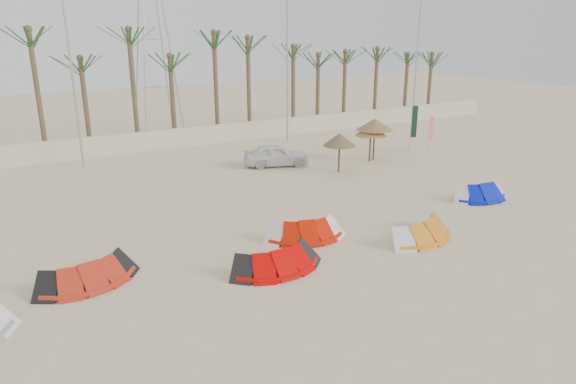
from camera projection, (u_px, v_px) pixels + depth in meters
ground at (379, 278)px, 16.87m from camera, size 120.00×120.00×0.00m
boundary_wall at (171, 139)px, 34.83m from camera, size 60.00×0.30×1.30m
palm_line at (167, 49)px, 34.61m from camera, size 52.00×4.00×7.70m
lamp_b at (72, 66)px, 28.78m from camera, size 1.25×0.14×11.00m
lamp_c at (288, 59)px, 35.43m from camera, size 1.25×0.14×11.00m
lamp_d at (417, 55)px, 41.12m from camera, size 1.25×0.14×11.00m
pylon at (160, 132)px, 40.45m from camera, size 3.00×3.00×14.00m
kite_red_left at (86, 269)px, 16.53m from camera, size 3.48×2.12×0.90m
kite_red_mid at (273, 256)px, 17.49m from camera, size 3.32×1.59×0.90m
kite_red_right at (301, 227)px, 20.03m from camera, size 3.37×2.14×0.90m
kite_orange at (416, 225)px, 20.19m from camera, size 3.83×2.45×0.90m
kite_blue at (477, 190)px, 24.62m from camera, size 3.07×1.84×0.90m
parasol_left at (340, 140)px, 28.65m from camera, size 1.88×1.88×2.24m
parasol_mid at (375, 124)px, 31.18m from camera, size 2.25×2.25×2.60m
parasol_right at (371, 130)px, 31.02m from camera, size 1.94×1.94×2.30m
flag_pink at (431, 131)px, 32.91m from camera, size 0.45×0.10×2.58m
flag_green at (413, 123)px, 33.56m from camera, size 0.45×0.11×3.20m
car at (276, 155)px, 30.37m from camera, size 4.13×2.76×1.30m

